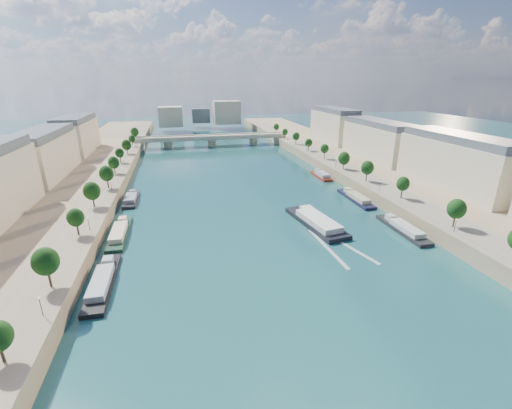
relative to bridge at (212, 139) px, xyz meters
name	(u,v)px	position (x,y,z in m)	size (l,w,h in m)	color
ground	(244,201)	(0.00, -126.72, -5.08)	(700.00, 700.00, 0.00)	#0B3134
quay_left	(52,209)	(-72.00, -126.72, -2.58)	(44.00, 520.00, 5.00)	#9E8460
quay_right	(399,184)	(72.00, -126.72, -2.58)	(44.00, 520.00, 5.00)	#9E8460
pave_left	(95,199)	(-57.00, -126.72, -0.03)	(14.00, 520.00, 0.10)	gray
pave_right	(370,180)	(57.00, -126.72, -0.03)	(14.00, 520.00, 0.10)	gray
trees_left	(99,184)	(-55.00, -124.72, 5.39)	(4.80, 268.80, 8.26)	#382B1E
trees_right	(356,164)	(55.00, -116.72, 5.39)	(4.80, 268.80, 8.26)	#382B1E
lamps_left	(101,200)	(-52.50, -136.72, 2.70)	(0.36, 200.36, 4.28)	black
lamps_right	(355,172)	(52.50, -121.72, 2.70)	(0.36, 200.36, 4.28)	black
buildings_left	(17,166)	(-85.00, -114.72, 11.37)	(16.00, 226.00, 23.20)	beige
buildings_right	(412,147)	(85.00, -114.72, 11.37)	(16.00, 226.00, 23.20)	beige
skyline	(205,114)	(3.19, 92.80, 9.57)	(79.00, 42.00, 22.00)	beige
bridge	(212,139)	(0.00, 0.00, 0.00)	(112.00, 12.00, 8.15)	#C1B79E
tour_barge	(316,222)	(19.51, -157.02, -3.91)	(13.07, 30.92, 4.07)	black
wake	(337,246)	(19.51, -173.57, -5.06)	(11.55, 26.03, 0.04)	silver
moored_barges_left	(105,275)	(-45.50, -176.70, -4.24)	(5.00, 155.32, 3.60)	#1B1A3A
moored_barges_right	(393,223)	(45.50, -163.01, -4.24)	(5.00, 156.16, 3.60)	black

